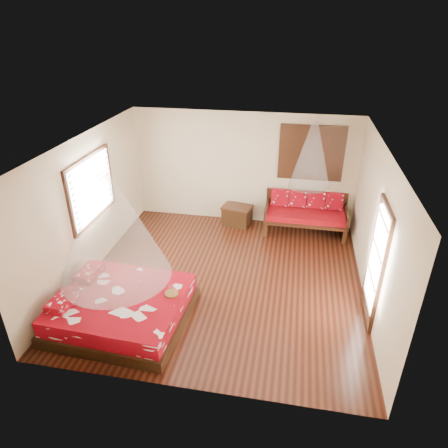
{
  "coord_description": "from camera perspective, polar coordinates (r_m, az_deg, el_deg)",
  "views": [
    {
      "loc": [
        1.24,
        -6.58,
        4.77
      ],
      "look_at": [
        -0.02,
        0.21,
        1.15
      ],
      "focal_mm": 32.0,
      "sensor_mm": 36.0,
      "label": 1
    }
  ],
  "objects": [
    {
      "name": "glazed_door",
      "position": [
        7.18,
        20.84,
        -5.4
      ],
      "size": [
        0.08,
        1.02,
        2.16
      ],
      "color": "black",
      "rests_on": "floor"
    },
    {
      "name": "storage_chest",
      "position": [
        10.19,
        1.87,
        1.29
      ],
      "size": [
        0.81,
        0.66,
        0.49
      ],
      "rotation": [
        0.0,
        0.0,
        -0.22
      ],
      "color": "black",
      "rests_on": "floor"
    },
    {
      "name": "mosquito_net_daybed",
      "position": [
        9.26,
        12.45,
        9.6
      ],
      "size": [
        0.95,
        0.95,
        1.5
      ],
      "primitive_type": "cone",
      "color": "white",
      "rests_on": "ceiling"
    },
    {
      "name": "room",
      "position": [
        7.49,
        -0.12,
        0.93
      ],
      "size": [
        5.54,
        5.54,
        2.84
      ],
      "color": "black",
      "rests_on": "ground"
    },
    {
      "name": "wine_tray",
      "position": [
        7.02,
        -7.53,
        -9.59
      ],
      "size": [
        0.24,
        0.24,
        0.2
      ],
      "rotation": [
        0.0,
        0.0,
        -0.43
      ],
      "color": "brown",
      "rests_on": "bed"
    },
    {
      "name": "mosquito_net_main",
      "position": [
        6.45,
        -15.93,
        -0.43
      ],
      "size": [
        1.79,
        1.79,
        1.8
      ],
      "primitive_type": "cone",
      "color": "white",
      "rests_on": "ceiling"
    },
    {
      "name": "bed",
      "position": [
        7.32,
        -14.45,
        -11.51
      ],
      "size": [
        2.3,
        2.1,
        0.65
      ],
      "rotation": [
        0.0,
        0.0,
        -0.05
      ],
      "color": "black",
      "rests_on": "floor"
    },
    {
      "name": "shutter_panel",
      "position": [
        9.73,
        12.37,
        9.86
      ],
      "size": [
        1.52,
        0.06,
        1.32
      ],
      "color": "black",
      "rests_on": "wall_back"
    },
    {
      "name": "window_left",
      "position": [
        8.42,
        -18.35,
        4.82
      ],
      "size": [
        0.1,
        1.74,
        1.34
      ],
      "color": "black",
      "rests_on": "wall_left"
    },
    {
      "name": "daybed",
      "position": [
        9.93,
        11.59,
        1.73
      ],
      "size": [
        1.98,
        0.88,
        0.98
      ],
      "color": "black",
      "rests_on": "floor"
    }
  ]
}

